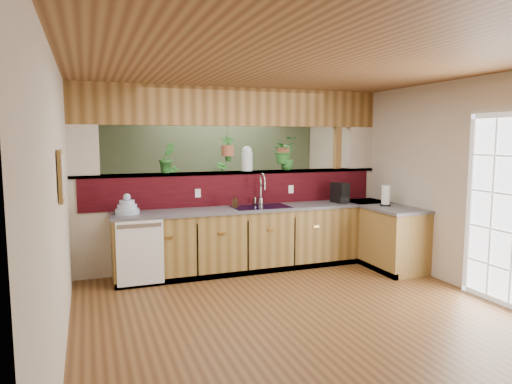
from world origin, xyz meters
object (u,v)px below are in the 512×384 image
object	(u,v)px
coffee_maker	(340,194)
faucet	(262,188)
shelving_console	(197,212)
dish_stack	(127,208)
glass_jar	(247,159)
paper_towel	(386,196)
soap_dispenser	(235,201)

from	to	relation	value
coffee_maker	faucet	bearing A→B (deg)	160.65
shelving_console	coffee_maker	bearing A→B (deg)	-65.18
dish_stack	glass_jar	size ratio (longest dim) A/B	0.83
coffee_maker	shelving_console	size ratio (longest dim) A/B	0.22
faucet	shelving_console	size ratio (longest dim) A/B	0.34
faucet	paper_towel	size ratio (longest dim) A/B	1.49
faucet	paper_towel	distance (m)	1.81
dish_stack	soap_dispenser	bearing A→B (deg)	0.89
dish_stack	coffee_maker	xyz separation A→B (m)	(3.12, -0.06, 0.06)
dish_stack	glass_jar	distance (m)	1.90
faucet	glass_jar	xyz separation A→B (m)	(-0.15, 0.22, 0.42)
paper_towel	shelving_console	size ratio (longest dim) A/B	0.23
faucet	glass_jar	world-z (taller)	glass_jar
paper_towel	shelving_console	bearing A→B (deg)	127.30
paper_towel	glass_jar	world-z (taller)	glass_jar
soap_dispenser	coffee_maker	distance (m)	1.65
soap_dispenser	shelving_console	bearing A→B (deg)	90.65
dish_stack	shelving_console	bearing A→B (deg)	57.42
soap_dispenser	coffee_maker	xyz separation A→B (m)	(1.65, -0.08, 0.05)
coffee_maker	glass_jar	xyz separation A→B (m)	(-1.35, 0.42, 0.53)
coffee_maker	paper_towel	size ratio (longest dim) A/B	0.96
coffee_maker	shelving_console	xyz separation A→B (m)	(-1.67, 2.32, -0.54)
soap_dispenser	shelving_console	size ratio (longest dim) A/B	0.13
coffee_maker	glass_jar	distance (m)	1.51
glass_jar	dish_stack	bearing A→B (deg)	-168.46
dish_stack	soap_dispenser	world-z (taller)	dish_stack
faucet	soap_dispenser	bearing A→B (deg)	-165.11
glass_jar	coffee_maker	bearing A→B (deg)	-17.18
dish_stack	paper_towel	distance (m)	3.62
faucet	coffee_maker	world-z (taller)	faucet
faucet	dish_stack	bearing A→B (deg)	-175.78
dish_stack	shelving_console	xyz separation A→B (m)	(1.44, 2.26, -0.48)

